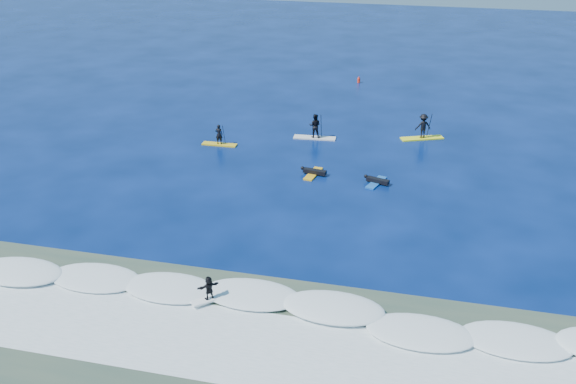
% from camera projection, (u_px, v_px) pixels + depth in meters
% --- Properties ---
extents(ground, '(160.00, 160.00, 0.00)m').
position_uv_depth(ground, '(279.00, 209.00, 39.13)').
color(ground, '#03143F').
rests_on(ground, ground).
extents(shallow_water, '(90.00, 13.00, 0.01)m').
position_uv_depth(shallow_water, '(198.00, 354.00, 26.81)').
color(shallow_water, '#35493C').
rests_on(shallow_water, ground).
extents(breaking_wave, '(40.00, 6.00, 0.30)m').
position_uv_depth(breaking_wave, '(228.00, 301.00, 30.33)').
color(breaking_wave, white).
rests_on(breaking_wave, ground).
extents(whitewater, '(34.00, 5.00, 0.02)m').
position_uv_depth(whitewater, '(206.00, 340.00, 27.69)').
color(whitewater, silver).
rests_on(whitewater, ground).
extents(sup_paddler_left, '(2.69, 0.70, 1.88)m').
position_uv_depth(sup_paddler_left, '(219.00, 138.00, 48.73)').
color(sup_paddler_left, yellow).
rests_on(sup_paddler_left, ground).
extents(sup_paddler_center, '(3.35, 1.06, 2.31)m').
position_uv_depth(sup_paddler_center, '(315.00, 128.00, 49.91)').
color(sup_paddler_center, silver).
rests_on(sup_paddler_center, ground).
extents(sup_paddler_right, '(3.40, 2.10, 2.35)m').
position_uv_depth(sup_paddler_right, '(423.00, 128.00, 49.82)').
color(sup_paddler_right, '#FFFD1B').
rests_on(sup_paddler_right, ground).
extents(prone_paddler_near, '(1.85, 2.38, 0.48)m').
position_uv_depth(prone_paddler_near, '(313.00, 172.00, 43.80)').
color(prone_paddler_near, gold).
rests_on(prone_paddler_near, ground).
extents(prone_paddler_far, '(1.75, 2.30, 0.47)m').
position_uv_depth(prone_paddler_far, '(376.00, 181.00, 42.48)').
color(prone_paddler_far, '#1655AC').
rests_on(prone_paddler_far, ground).
extents(wave_surfer, '(1.61, 1.55, 1.27)m').
position_uv_depth(wave_surfer, '(209.00, 290.00, 29.88)').
color(wave_surfer, white).
rests_on(wave_surfer, breaking_wave).
extents(marker_buoy, '(0.30, 0.30, 0.71)m').
position_uv_depth(marker_buoy, '(359.00, 80.00, 64.75)').
color(marker_buoy, red).
rests_on(marker_buoy, ground).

